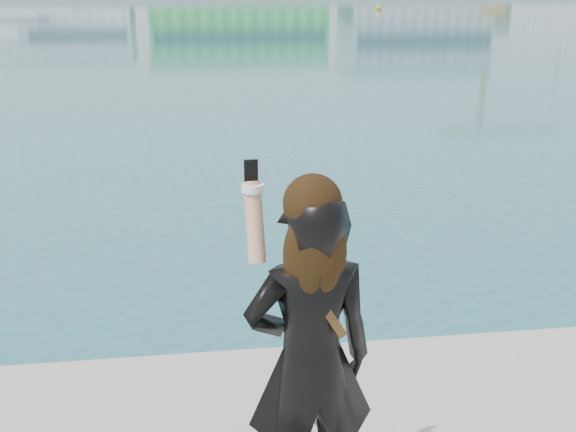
# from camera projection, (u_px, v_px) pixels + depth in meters

# --- Properties ---
(buoy_near) EXTENTS (0.50, 0.50, 0.50)m
(buoy_near) POSITION_uv_depth(u_px,v_px,m) (378.00, 10.00, 63.36)
(buoy_near) COLOR #E9B40C
(buoy_near) RESTS_ON ground
(woman) EXTENTS (0.61, 0.42, 1.69)m
(woman) POSITION_uv_depth(u_px,v_px,m) (310.00, 352.00, 3.15)
(woman) COLOR black
(woman) RESTS_ON near_quay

